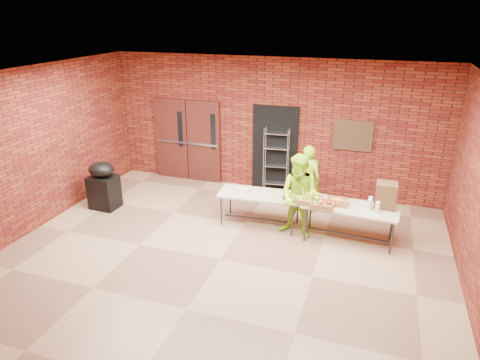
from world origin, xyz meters
name	(u,v)px	position (x,y,z in m)	size (l,w,h in m)	color
room	(219,177)	(0.00, 0.00, 1.60)	(8.08, 7.08, 3.28)	brown
double_doors	(188,140)	(-2.20, 3.44, 1.05)	(1.78, 0.12, 2.10)	#421412
dark_doorway	(275,149)	(0.10, 3.46, 1.05)	(1.10, 0.06, 2.10)	black
bronze_plaque	(353,136)	(1.90, 3.45, 1.55)	(0.85, 0.04, 0.70)	#412D1A
wire_rack	(276,161)	(0.17, 3.32, 0.81)	(0.59, 0.20, 1.61)	#ADADB3
table_left	(260,196)	(0.28, 1.55, 0.63)	(1.72, 0.81, 0.69)	tan
table_right	(350,209)	(2.09, 1.43, 0.67)	(1.82, 0.87, 0.73)	tan
basket_bananas	(309,200)	(1.33, 1.33, 0.79)	(0.47, 0.37, 0.15)	olive
basket_oranges	(337,202)	(1.84, 1.45, 0.78)	(0.40, 0.31, 0.12)	olive
basket_apples	(322,204)	(1.58, 1.23, 0.79)	(0.43, 0.33, 0.13)	olive
muffin_tray	(293,196)	(0.96, 1.54, 0.74)	(0.41, 0.41, 0.10)	#12431A
napkin_box	(244,190)	(-0.06, 1.53, 0.72)	(0.20, 0.13, 0.07)	white
coffee_dispenser	(386,195)	(2.70, 1.59, 0.97)	(0.37, 0.33, 0.49)	brown
cup_stack_front	(369,205)	(2.43, 1.35, 0.84)	(0.07, 0.07, 0.22)	white
cup_stack_mid	(378,207)	(2.57, 1.29, 0.84)	(0.08, 0.08, 0.23)	white
cup_stack_back	(370,203)	(2.44, 1.46, 0.84)	(0.08, 0.08, 0.23)	white
covered_grill	(103,185)	(-3.25, 1.22, 0.54)	(0.61, 0.52, 1.08)	black
volunteer_woman	(307,179)	(1.08, 2.49, 0.76)	(0.56, 0.36, 1.52)	#9ADE18
volunteer_man	(300,196)	(1.14, 1.34, 0.84)	(0.81, 0.63, 1.67)	#9ADE18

